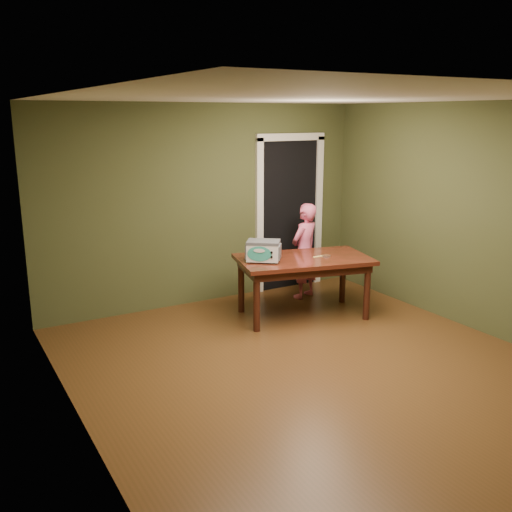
% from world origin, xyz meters
% --- Properties ---
extents(floor, '(5.00, 5.00, 0.00)m').
position_xyz_m(floor, '(0.00, 0.00, 0.00)').
color(floor, '#503016').
rests_on(floor, ground).
extents(room_shell, '(4.52, 5.02, 2.61)m').
position_xyz_m(room_shell, '(0.00, 0.00, 1.71)').
color(room_shell, '#3E4525').
rests_on(room_shell, ground).
extents(doorway, '(1.10, 0.66, 2.25)m').
position_xyz_m(doorway, '(1.30, 2.78, 1.06)').
color(doorway, black).
rests_on(doorway, ground).
extents(dining_table, '(1.77, 1.26, 0.75)m').
position_xyz_m(dining_table, '(0.77, 1.34, 0.65)').
color(dining_table, '#35170C').
rests_on(dining_table, floor).
extents(toy_oven, '(0.47, 0.45, 0.25)m').
position_xyz_m(toy_oven, '(0.24, 1.43, 0.89)').
color(toy_oven, '#4C4F54').
rests_on(toy_oven, dining_table).
extents(baking_pan, '(0.10, 0.10, 0.02)m').
position_xyz_m(baking_pan, '(1.03, 1.23, 0.76)').
color(baking_pan, silver).
rests_on(baking_pan, dining_table).
extents(spatula, '(0.18, 0.03, 0.01)m').
position_xyz_m(spatula, '(0.96, 1.28, 0.75)').
color(spatula, '#FCDB6D').
rests_on(spatula, dining_table).
extents(child, '(0.55, 0.46, 1.30)m').
position_xyz_m(child, '(1.21, 1.96, 0.65)').
color(child, '#D95981').
rests_on(child, floor).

